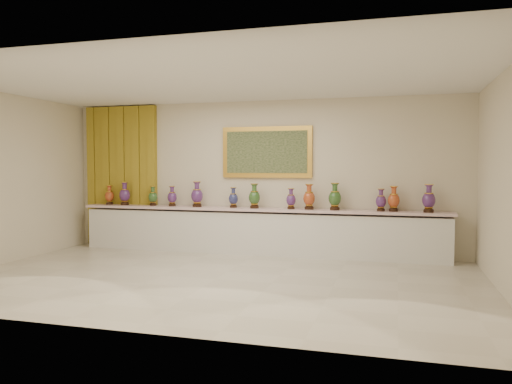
# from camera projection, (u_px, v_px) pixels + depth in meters

# --- Properties ---
(ground) EXTENTS (8.00, 8.00, 0.00)m
(ground) POSITION_uv_depth(u_px,v_px,m) (215.00, 279.00, 7.56)
(ground) COLOR beige
(ground) RESTS_ON ground
(room) EXTENTS (8.00, 8.00, 8.00)m
(room) POSITION_uv_depth(u_px,v_px,m) (143.00, 173.00, 10.51)
(room) COLOR beige
(room) RESTS_ON ground
(counter) EXTENTS (7.28, 0.48, 0.90)m
(counter) POSITION_uv_depth(u_px,v_px,m) (256.00, 232.00, 9.72)
(counter) COLOR white
(counter) RESTS_ON ground
(vase_0) EXTENTS (0.24, 0.24, 0.41)m
(vase_0) POSITION_uv_depth(u_px,v_px,m) (109.00, 196.00, 10.59)
(vase_0) COLOR black
(vase_0) RESTS_ON counter
(vase_1) EXTENTS (0.25, 0.25, 0.48)m
(vase_1) POSITION_uv_depth(u_px,v_px,m) (125.00, 195.00, 10.44)
(vase_1) COLOR black
(vase_1) RESTS_ON counter
(vase_2) EXTENTS (0.23, 0.23, 0.40)m
(vase_2) POSITION_uv_depth(u_px,v_px,m) (153.00, 197.00, 10.30)
(vase_2) COLOR black
(vase_2) RESTS_ON counter
(vase_3) EXTENTS (0.23, 0.23, 0.41)m
(vase_3) POSITION_uv_depth(u_px,v_px,m) (172.00, 197.00, 10.17)
(vase_3) COLOR black
(vase_3) RESTS_ON counter
(vase_4) EXTENTS (0.29, 0.29, 0.51)m
(vase_4) POSITION_uv_depth(u_px,v_px,m) (197.00, 195.00, 9.97)
(vase_4) COLOR black
(vase_4) RESTS_ON counter
(vase_5) EXTENTS (0.22, 0.22, 0.40)m
(vase_5) POSITION_uv_depth(u_px,v_px,m) (233.00, 199.00, 9.80)
(vase_5) COLOR black
(vase_5) RESTS_ON counter
(vase_6) EXTENTS (0.26, 0.26, 0.48)m
(vase_6) POSITION_uv_depth(u_px,v_px,m) (254.00, 197.00, 9.64)
(vase_6) COLOR black
(vase_6) RESTS_ON counter
(vase_7) EXTENTS (0.21, 0.21, 0.40)m
(vase_7) POSITION_uv_depth(u_px,v_px,m) (291.00, 200.00, 9.48)
(vase_7) COLOR black
(vase_7) RESTS_ON counter
(vase_8) EXTENTS (0.25, 0.25, 0.48)m
(vase_8) POSITION_uv_depth(u_px,v_px,m) (309.00, 198.00, 9.39)
(vase_8) COLOR black
(vase_8) RESTS_ON counter
(vase_9) EXTENTS (0.25, 0.25, 0.51)m
(vase_9) POSITION_uv_depth(u_px,v_px,m) (335.00, 198.00, 9.25)
(vase_9) COLOR black
(vase_9) RESTS_ON counter
(vase_10) EXTENTS (0.20, 0.20, 0.41)m
(vase_10) POSITION_uv_depth(u_px,v_px,m) (381.00, 201.00, 9.04)
(vase_10) COLOR black
(vase_10) RESTS_ON counter
(vase_11) EXTENTS (0.26, 0.26, 0.46)m
(vase_11) POSITION_uv_depth(u_px,v_px,m) (394.00, 200.00, 8.98)
(vase_11) COLOR black
(vase_11) RESTS_ON counter
(vase_12) EXTENTS (0.28, 0.28, 0.50)m
(vase_12) POSITION_uv_depth(u_px,v_px,m) (429.00, 200.00, 8.79)
(vase_12) COLOR black
(vase_12) RESTS_ON counter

